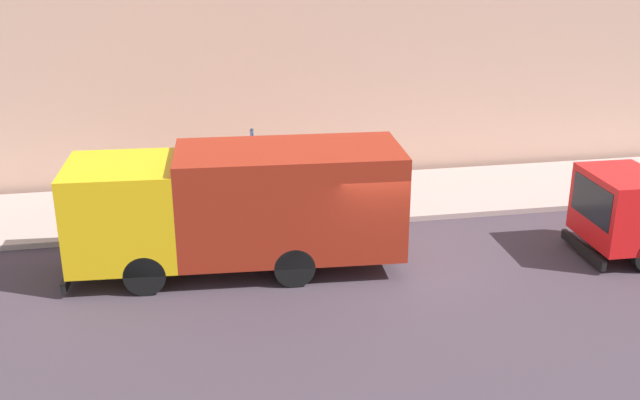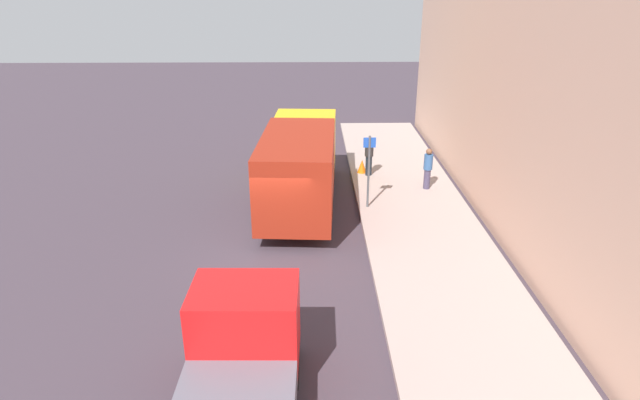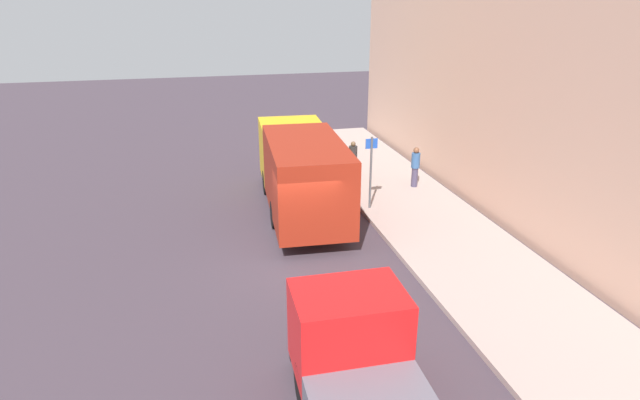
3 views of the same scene
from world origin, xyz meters
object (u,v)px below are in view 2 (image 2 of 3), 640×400
at_px(large_utility_truck, 300,163).
at_px(small_flatbed_truck, 239,371).
at_px(pedestrian_walking, 369,156).
at_px(pedestrian_standing, 428,168).
at_px(street_sign_post, 369,166).
at_px(traffic_cone_orange, 362,166).

xyz_separation_m(large_utility_truck, small_flatbed_truck, (-1.02, -10.41, -0.65)).
height_order(pedestrian_walking, pedestrian_standing, pedestrian_standing).
relative_size(large_utility_truck, pedestrian_walking, 4.95).
xyz_separation_m(small_flatbed_truck, street_sign_post, (3.47, 9.84, 0.72)).
relative_size(pedestrian_walking, pedestrian_standing, 0.98).
distance_m(pedestrian_standing, traffic_cone_orange, 3.14).
xyz_separation_m(small_flatbed_truck, traffic_cone_orange, (3.61, 13.57, -0.58)).
relative_size(pedestrian_standing, traffic_cone_orange, 2.90).
relative_size(large_utility_truck, traffic_cone_orange, 14.06).
bearing_deg(pedestrian_walking, large_utility_truck, -72.99).
relative_size(traffic_cone_orange, street_sign_post, 0.21).
bearing_deg(street_sign_post, pedestrian_walking, 83.53).
bearing_deg(traffic_cone_orange, street_sign_post, -92.10).
height_order(large_utility_truck, pedestrian_walking, large_utility_truck).
xyz_separation_m(large_utility_truck, pedestrian_standing, (4.99, 1.21, -0.64)).
height_order(small_flatbed_truck, pedestrian_standing, small_flatbed_truck).
bearing_deg(pedestrian_walking, street_sign_post, -34.37).
distance_m(small_flatbed_truck, pedestrian_standing, 13.09).
bearing_deg(large_utility_truck, pedestrian_walking, 48.38).
bearing_deg(small_flatbed_truck, large_utility_truck, 85.56).
bearing_deg(street_sign_post, traffic_cone_orange, 87.90).
bearing_deg(pedestrian_walking, pedestrian_standing, 25.21).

